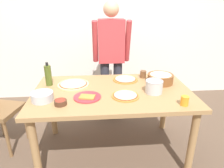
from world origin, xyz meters
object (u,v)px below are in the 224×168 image
Objects in this scene: pizza_cooked_on_tray at (125,79)px; mixing_bowl_steel at (42,97)px; popcorn_bowl at (160,78)px; olive_oil_bottle at (48,75)px; cup_orange at (185,101)px; person_cook at (111,55)px; pizza_second_cooked at (125,96)px; small_sauce_bowl at (60,102)px; steel_pot at (154,86)px; pizza_raw_on_board at (73,84)px; cup_small_brown at (143,74)px; plate_with_slice at (87,97)px; dining_table at (112,98)px.

pizza_cooked_on_tray is 1.42× the size of mixing_bowl_steel.
olive_oil_bottle is at bearing 178.32° from popcorn_bowl.
person_cook is at bearing 116.03° from cup_orange.
person_cook is 5.79× the size of popcorn_bowl.
pizza_cooked_on_tray is 0.44m from pizza_second_cooked.
popcorn_bowl is at bearing 22.96° from small_sauce_bowl.
olive_oil_bottle is at bearing 155.91° from cup_orange.
steel_pot reaches higher than popcorn_bowl.
small_sauce_bowl is (-1.03, -0.44, -0.03)m from popcorn_bowl.
pizza_second_cooked is 1.53× the size of steel_pot.
mixing_bowl_steel is 2.35× the size of cup_orange.
cup_small_brown is (0.81, 0.17, 0.03)m from pizza_raw_on_board.
person_cook is at bearing 51.39° from pizza_raw_on_board.
pizza_cooked_on_tray is at bearing 5.55° from olive_oil_bottle.
cup_orange reaches higher than mixing_bowl_steel.
small_sauce_bowl is at bearing -144.86° from cup_small_brown.
cup_orange reaches higher than small_sauce_bowl.
pizza_second_cooked is at bearing -0.32° from plate_with_slice.
dining_table is at bearing 167.82° from steel_pot.
popcorn_bowl reaches higher than cup_small_brown.
small_sauce_bowl is (-0.53, -1.03, -0.15)m from person_cook.
steel_pot is at bearing -57.84° from pizza_cooked_on_tray.
person_cook is 8.10× the size of mixing_bowl_steel.
mixing_bowl_steel is 1.82× the size of small_sauce_bowl.
pizza_raw_on_board is 3.07× the size of small_sauce_bowl.
small_sauce_bowl is at bearing -67.91° from olive_oil_bottle.
dining_table is 14.55× the size of small_sauce_bowl.
dining_table is at bearing -93.77° from person_cook.
mixing_bowl_steel reaches higher than pizza_cooked_on_tray.
pizza_second_cooked is (-0.06, -0.43, 0.00)m from pizza_cooked_on_tray.
cup_small_brown reaches higher than pizza_cooked_on_tray.
steel_pot is (0.36, -0.84, -0.11)m from person_cook.
popcorn_bowl is at bearing 95.59° from cup_orange.
mixing_bowl_steel is 1.15× the size of steel_pot.
pizza_second_cooked is at bearing -167.30° from steel_pot.
pizza_cooked_on_tray is at bearing 40.24° from small_sauce_bowl.
mixing_bowl_steel is (-0.77, -0.02, 0.03)m from pizza_second_cooked.
steel_pot is 0.34m from cup_orange.
pizza_cooked_on_tray is at bearing 9.90° from pizza_raw_on_board.
small_sauce_bowl is at bearing -28.80° from mixing_bowl_steel.
popcorn_bowl is 0.29m from steel_pot.
popcorn_bowl is at bearing 15.67° from mixing_bowl_steel.
steel_pot is at bearing -12.18° from dining_table.
pizza_raw_on_board is at bearing 81.34° from small_sauce_bowl.
cup_small_brown is (-0.20, 0.71, 0.00)m from cup_orange.
pizza_second_cooked is at bearing -54.08° from dining_table.
plate_with_slice is 0.82m from cup_small_brown.
olive_oil_bottle is (-0.19, 0.47, 0.08)m from small_sauce_bowl.
cup_small_brown is (0.88, 0.62, 0.01)m from small_sauce_bowl.
dining_table is 18.82× the size of cup_small_brown.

